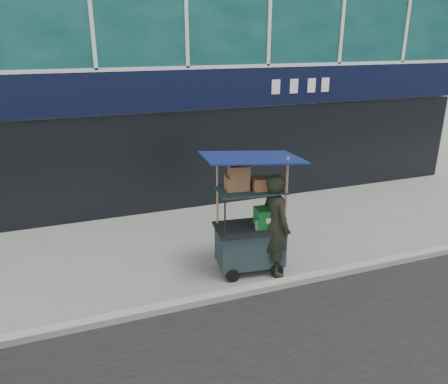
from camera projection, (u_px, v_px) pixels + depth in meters
name	position (u px, v px, depth m)	size (l,w,h in m)	color
ground	(254.00, 286.00, 7.58)	(80.00, 80.00, 0.00)	slate
curb	(259.00, 288.00, 7.38)	(80.00, 0.18, 0.12)	gray
vendor_cart	(251.00, 231.00, 7.84)	(1.78, 1.36, 2.24)	#1B2C2E
vendor_man	(275.00, 225.00, 7.70)	(0.69, 0.45, 1.88)	black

